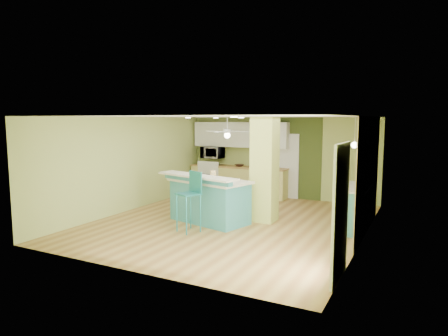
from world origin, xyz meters
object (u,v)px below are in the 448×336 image
(peninsula, at_px, (209,200))
(fruit_bowl, at_px, (239,165))
(bar_stool, at_px, (191,192))
(canister, at_px, (213,174))
(side_counter, at_px, (354,208))

(peninsula, bearing_deg, fruit_bowl, 117.54)
(bar_stool, height_order, canister, bar_stool)
(bar_stool, relative_size, fruit_bowl, 4.83)
(side_counter, bearing_deg, fruit_bowl, 148.21)
(bar_stool, bearing_deg, canister, 116.94)
(bar_stool, relative_size, canister, 6.95)
(peninsula, relative_size, bar_stool, 1.74)
(side_counter, bearing_deg, canister, -168.31)
(side_counter, relative_size, fruit_bowl, 5.54)
(peninsula, height_order, canister, canister)
(bar_stool, bearing_deg, peninsula, 116.24)
(fruit_bowl, height_order, canister, canister)
(peninsula, xyz_separation_m, canister, (-0.03, 0.26, 0.57))
(side_counter, xyz_separation_m, fruit_bowl, (-3.96, 2.45, 0.49))
(side_counter, bearing_deg, peninsula, -163.88)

